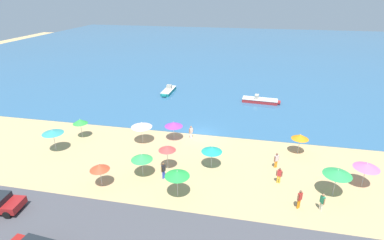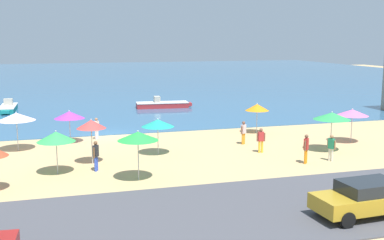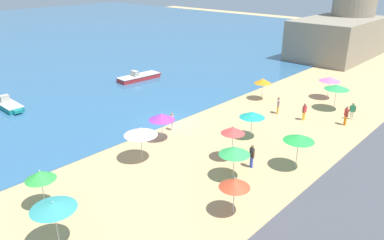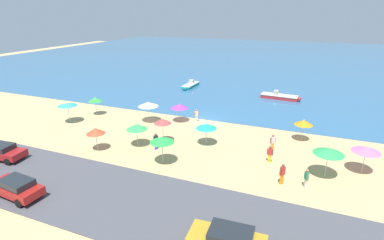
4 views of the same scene
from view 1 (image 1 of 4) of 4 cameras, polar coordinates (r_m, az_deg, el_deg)
The scene contains 22 objects.
ground_plane at distance 36.88m, azimuth 1.55°, elevation -2.81°, with size 160.00×160.00×0.00m, color tan.
sea at distance 89.22m, azimuth 8.03°, elevation 12.89°, with size 150.00×110.00×0.05m, color #33658F.
beach_umbrella_0 at distance 29.15m, azimuth -4.77°, elevation -5.33°, with size 1.71×1.71×2.68m.
beach_umbrella_1 at distance 29.55m, azimuth 3.79°, elevation -5.62°, with size 2.07×2.07×2.33m.
beach_umbrella_2 at distance 30.84m, azimuth 30.35°, elevation -7.56°, with size 2.21×2.21×2.44m.
beach_umbrella_3 at distance 33.94m, azimuth 19.92°, elevation -3.00°, with size 1.82×1.82×2.35m.
beach_umbrella_4 at distance 28.28m, azimuth 26.00°, elevation -8.98°, with size 2.37×2.37×2.63m.
beach_umbrella_5 at distance 34.57m, azimuth -9.59°, elevation -0.91°, with size 2.41×2.41×2.58m.
beach_umbrella_6 at distance 28.02m, azimuth -17.22°, elevation -8.54°, with size 1.76×1.76×2.36m.
beach_umbrella_7 at distance 35.62m, azimuth -25.02°, elevation -2.07°, with size 2.26×2.26×2.56m.
beach_umbrella_8 at distance 28.55m, azimuth -9.56°, elevation -6.96°, with size 2.05×2.05×2.41m.
beach_umbrella_9 at distance 34.93m, azimuth -3.51°, elevation -0.80°, with size 2.13×2.13×2.33m.
beach_umbrella_10 at distance 25.37m, azimuth -2.84°, elevation -10.18°, with size 2.11×2.11×2.63m.
beach_umbrella_11 at distance 37.75m, azimuth -20.54°, elevation -0.25°, with size 1.74×1.74×2.44m.
bather_0 at distance 28.92m, azimuth 16.28°, elevation -9.95°, with size 0.56×0.28×1.61m.
bather_1 at distance 26.89m, azimuth 23.55°, elevation -14.00°, with size 0.35×0.52×1.61m.
bather_2 at distance 35.68m, azimuth -0.19°, elevation -2.19°, with size 0.42×0.44×1.58m.
bather_3 at distance 26.41m, azimuth 19.82°, elevation -13.85°, with size 0.42×0.44×1.75m.
bather_4 at distance 31.14m, azimuth 15.77°, elevation -7.27°, with size 0.49×0.38×1.62m.
bather_5 at distance 28.50m, azimuth -5.47°, elevation -9.39°, with size 0.37×0.51×1.70m.
skiff_nearshore at distance 48.33m, azimuth 12.84°, elevation 3.68°, with size 5.93×2.21×1.21m.
skiff_offshore at distance 51.87m, azimuth -4.50°, elevation 5.59°, with size 1.59×5.13×1.22m.
Camera 1 is at (5.70, -32.50, 16.49)m, focal length 28.00 mm.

